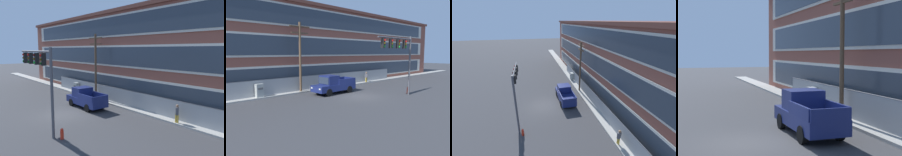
% 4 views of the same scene
% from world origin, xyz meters
% --- Properties ---
extents(ground_plane, '(160.00, 160.00, 0.00)m').
position_xyz_m(ground_plane, '(0.00, 0.00, 0.00)').
color(ground_plane, '#38383A').
extents(sidewalk_building_side, '(80.00, 1.73, 0.16)m').
position_xyz_m(sidewalk_building_side, '(0.00, 6.68, 0.08)').
color(sidewalk_building_side, '#9E9B93').
rests_on(sidewalk_building_side, ground).
extents(brick_mill_building, '(56.44, 11.49, 10.79)m').
position_xyz_m(brick_mill_building, '(2.91, 12.99, 5.41)').
color(brick_mill_building, brown).
rests_on(brick_mill_building, ground).
extents(chain_link_fence, '(28.54, 0.06, 1.82)m').
position_xyz_m(chain_link_fence, '(0.73, 6.68, 0.93)').
color(chain_link_fence, gray).
rests_on(chain_link_fence, ground).
extents(traffic_signal_mast, '(5.89, 0.43, 6.30)m').
position_xyz_m(traffic_signal_mast, '(2.65, -3.01, 4.72)').
color(traffic_signal_mast, '#4C4C51').
rests_on(traffic_signal_mast, ground).
extents(pickup_truck_navy, '(5.27, 2.05, 2.09)m').
position_xyz_m(pickup_truck_navy, '(-0.91, 3.18, 0.97)').
color(pickup_truck_navy, navy).
rests_on(pickup_truck_navy, ground).
extents(utility_pole_near_corner, '(2.58, 0.26, 7.98)m').
position_xyz_m(utility_pole_near_corner, '(-3.23, 6.18, 4.46)').
color(utility_pole_near_corner, brown).
rests_on(utility_pole_near_corner, ground).
extents(electrical_cabinet, '(0.74, 0.56, 1.49)m').
position_xyz_m(electrical_cabinet, '(-8.10, 6.26, 0.75)').
color(electrical_cabinet, '#939993').
rests_on(electrical_cabinet, ground).
extents(pedestrian_near_cabinet, '(0.42, 0.47, 1.69)m').
position_xyz_m(pedestrian_near_cabinet, '(8.48, 6.03, 0.97)').
color(pedestrian_near_cabinet, '#B7932D').
rests_on(pedestrian_near_cabinet, ground).
extents(fire_hydrant, '(0.24, 0.24, 0.78)m').
position_xyz_m(fire_hydrant, '(5.17, -2.63, 0.38)').
color(fire_hydrant, red).
rests_on(fire_hydrant, ground).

